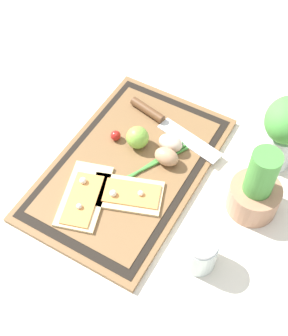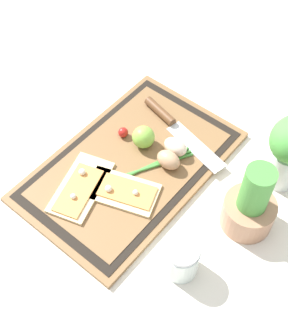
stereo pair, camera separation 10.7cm
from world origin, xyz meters
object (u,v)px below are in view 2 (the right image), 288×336
Objects in this scene: egg_brown at (168,160)px; lime at (143,137)px; sauce_jar at (181,260)px; pizza_slice_far at (123,191)px; egg_pink at (175,147)px; knife at (170,122)px; herb_pot at (250,206)px; pizza_slice_near at (80,187)px; cherry_tomato_red at (123,132)px.

egg_brown is 1.09× the size of lime.
sauce_jar is (0.19, 0.26, -0.01)m from lime.
egg_pink reaches higher than pizza_slice_far.
knife is 3.20× the size of sauce_jar.
pizza_slice_far is 0.66× the size of knife.
sauce_jar is (0.18, -0.04, -0.03)m from herb_pot.
lime is at bearing 171.76° from pizza_slice_near.
knife is 1.48× the size of herb_pot.
pizza_slice_far is 0.17m from egg_pink.
knife is 4.64× the size of egg_brown.
lime reaches higher than pizza_slice_far.
knife is at bearing -135.38° from egg_pink.
lime is at bearing -68.38° from egg_pink.
sauce_jar reaches higher than egg_brown.
sauce_jar is at bearing 39.55° from egg_pink.
pizza_slice_near is 0.38m from herb_pot.
cherry_tomato_red is at bearing -90.54° from egg_brown.
herb_pot is at bearing 165.85° from sauce_jar.
cherry_tomato_red is at bearing -171.11° from pizza_slice_near.
egg_pink is at bearing 111.62° from lime.
cherry_tomato_red is (-0.13, -0.11, 0.01)m from pizza_slice_far.
egg_brown is 0.69× the size of sauce_jar.
knife is at bearing -110.66° from herb_pot.
egg_brown is at bearing 147.78° from pizza_slice_near.
pizza_slice_far is (-0.05, 0.08, 0.00)m from pizza_slice_near.
lime is (-0.14, -0.05, 0.02)m from pizza_slice_far.
egg_pink is at bearing -101.27° from herb_pot.
pizza_slice_far is at bearing -105.75° from sauce_jar.
pizza_slice_near is at bearing -7.47° from knife.
cherry_tomato_red is at bearing -72.90° from egg_pink.
pizza_slice_far is at bearing -14.05° from egg_brown.
herb_pot is (0.01, 0.36, 0.04)m from cherry_tomato_red.
cherry_tomato_red is (0.04, -0.13, -0.01)m from egg_pink.
egg_pink is (0.06, 0.06, 0.01)m from knife.
egg_brown is at bearing 15.13° from egg_pink.
knife is 0.12m from cherry_tomato_red.
cherry_tomato_red is at bearing -79.22° from lime.
knife is 0.10m from lime.
sauce_jar is (0.06, 0.20, 0.02)m from pizza_slice_far.
lime reaches higher than egg_pink.
lime is 0.06m from cherry_tomato_red.
egg_brown and egg_pink have the same top height.
cherry_tomato_red is at bearing -120.32° from sauce_jar.
egg_pink is 0.32× the size of herb_pot.
sauce_jar is at bearing 74.25° from pizza_slice_far.
egg_pink is (-0.22, 0.10, 0.02)m from pizza_slice_near.
pizza_slice_far is 0.97× the size of herb_pot.
pizza_slice_near is 0.24m from egg_pink.
pizza_slice_near is 2.27× the size of sauce_jar.
sauce_jar reaches higher than egg_pink.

